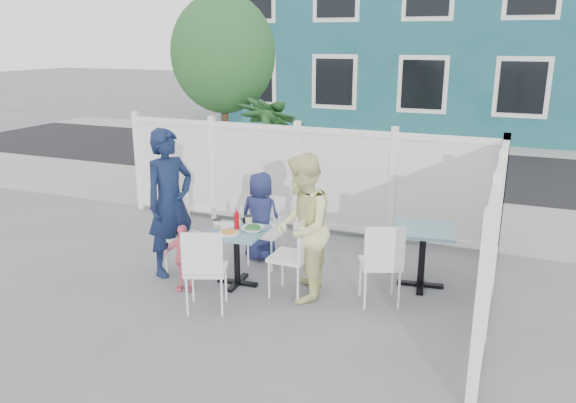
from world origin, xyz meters
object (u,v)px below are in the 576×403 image
at_px(chair_back, 269,225).
at_px(chair_near, 204,265).
at_px(man, 170,203).
at_px(toddler, 183,258).
at_px(chair_right, 297,250).
at_px(utility_cabinet, 178,156).
at_px(boy, 261,216).
at_px(chair_left, 181,229).
at_px(spare_table, 423,241).
at_px(main_table, 237,243).
at_px(woman, 302,228).

xyz_separation_m(chair_back, chair_near, (-0.05, -1.54, 0.03)).
bearing_deg(chair_back, man, 42.63).
bearing_deg(toddler, chair_right, 0.19).
distance_m(utility_cabinet, boy, 4.31).
xyz_separation_m(chair_right, boy, (-0.85, 0.88, 0.04)).
distance_m(chair_right, chair_near, 1.06).
relative_size(chair_left, chair_near, 1.04).
relative_size(utility_cabinet, man, 0.66).
bearing_deg(boy, chair_back, 148.01).
distance_m(utility_cabinet, chair_near, 5.60).
xyz_separation_m(spare_table, chair_near, (-2.02, -1.56, -0.02)).
bearing_deg(spare_table, chair_near, -142.42).
bearing_deg(spare_table, chair_left, -166.04).
bearing_deg(main_table, spare_table, 20.90).
distance_m(chair_back, toddler, 1.28).
distance_m(spare_table, boy, 2.13).
height_order(utility_cabinet, woman, woman).
bearing_deg(chair_near, main_table, 70.26).
xyz_separation_m(main_table, boy, (-0.08, 0.86, 0.06)).
relative_size(chair_near, toddler, 1.18).
relative_size(main_table, woman, 0.41).
height_order(main_table, spare_table, spare_table).
bearing_deg(chair_left, spare_table, 122.15).
bearing_deg(man, chair_right, -71.87).
distance_m(utility_cabinet, man, 4.43).
relative_size(chair_near, woman, 0.57).
relative_size(main_table, chair_right, 0.72).
bearing_deg(utility_cabinet, woman, -47.09).
distance_m(utility_cabinet, chair_left, 4.43).
xyz_separation_m(chair_near, boy, (-0.10, 1.63, 0.04)).
relative_size(spare_table, chair_right, 0.83).
bearing_deg(chair_left, chair_right, 104.68).
distance_m(utility_cabinet, toddler, 4.97).
xyz_separation_m(chair_left, chair_near, (0.83, -0.85, -0.02)).
xyz_separation_m(utility_cabinet, chair_back, (3.33, -2.99, -0.09)).
height_order(chair_back, toddler, chair_back).
bearing_deg(main_table, chair_left, 174.84).
bearing_deg(man, toddler, -114.24).
bearing_deg(toddler, boy, 55.82).
distance_m(spare_table, toddler, 2.81).
bearing_deg(boy, man, 43.82).
distance_m(utility_cabinet, main_table, 4.98).
distance_m(man, toddler, 0.76).
distance_m(woman, boy, 1.29).
xyz_separation_m(spare_table, chair_left, (-2.85, -0.71, 0.00)).
bearing_deg(chair_left, toddler, 51.98).
bearing_deg(chair_near, chair_right, 23.62).
bearing_deg(utility_cabinet, main_table, -53.41).
height_order(main_table, man, man).
bearing_deg(man, boy, -25.28).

